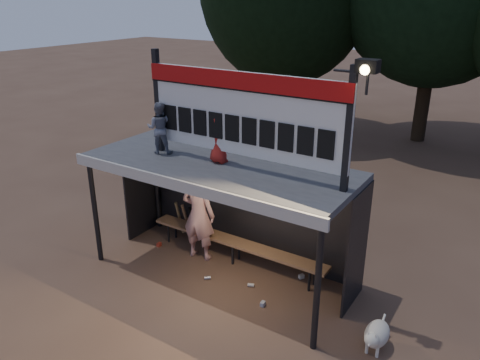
% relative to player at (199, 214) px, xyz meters
% --- Properties ---
extents(ground, '(80.00, 80.00, 0.00)m').
position_rel_player_xyz_m(ground, '(0.74, -0.31, -0.98)').
color(ground, brown).
rests_on(ground, ground).
extents(player, '(0.77, 0.55, 1.95)m').
position_rel_player_xyz_m(player, '(0.00, 0.00, 0.00)').
color(player, silver).
rests_on(player, ground).
extents(child_a, '(0.59, 0.54, 0.97)m').
position_rel_player_xyz_m(child_a, '(-0.50, -0.44, 1.83)').
color(child_a, slate).
rests_on(child_a, dugout_shelter).
extents(child_b, '(0.47, 0.35, 0.89)m').
position_rel_player_xyz_m(child_b, '(0.73, -0.26, 1.79)').
color(child_b, '#A82019').
rests_on(child_b, dugout_shelter).
extents(dugout_shelter, '(5.10, 2.08, 2.32)m').
position_rel_player_xyz_m(dugout_shelter, '(0.74, -0.06, 0.87)').
color(dugout_shelter, '#424245').
rests_on(dugout_shelter, ground).
extents(scoreboard_assembly, '(4.10, 0.27, 1.99)m').
position_rel_player_xyz_m(scoreboard_assembly, '(1.30, -0.32, 2.35)').
color(scoreboard_assembly, black).
rests_on(scoreboard_assembly, dugout_shelter).
extents(bench, '(4.00, 0.35, 0.48)m').
position_rel_player_xyz_m(bench, '(0.74, 0.24, -0.54)').
color(bench, '#8B6342').
rests_on(bench, ground).
extents(dog, '(0.36, 0.81, 0.49)m').
position_rel_player_xyz_m(dog, '(3.96, -0.73, -0.70)').
color(dog, beige).
rests_on(dog, ground).
extents(bats, '(0.47, 0.33, 0.84)m').
position_rel_player_xyz_m(bats, '(-0.76, 0.51, -0.55)').
color(bats, '#997947').
rests_on(bats, ground).
extents(litter, '(3.25, 1.27, 0.08)m').
position_rel_player_xyz_m(litter, '(0.86, -0.18, -0.94)').
color(litter, '#A82E1C').
rests_on(litter, ground).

